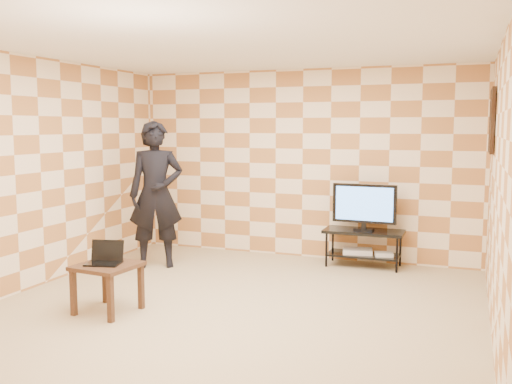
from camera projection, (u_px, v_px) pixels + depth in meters
floor at (236, 306)px, 6.02m from camera, size 5.00×5.00×0.00m
wall_back at (302, 164)px, 8.19m from camera, size 5.00×0.02×2.70m
wall_front at (81, 213)px, 3.55m from camera, size 5.00×0.02×2.70m
wall_left at (41, 172)px, 6.75m from camera, size 0.02×5.00×2.70m
wall_right at (498, 188)px, 5.00m from camera, size 0.02×5.00×2.70m
ceiling at (235, 45)px, 5.72m from camera, size 5.00×5.00×0.02m
wall_art at (492, 121)px, 6.38m from camera, size 0.04×0.72×0.72m
tv_stand at (364, 240)px, 7.69m from camera, size 1.06×0.48×0.50m
tv at (364, 205)px, 7.63m from camera, size 0.86×0.17×0.62m
dvd_player at (358, 251)px, 7.73m from camera, size 0.43×0.34×0.06m
game_console at (384, 254)px, 7.57m from camera, size 0.27×0.22×0.05m
side_table at (107, 273)px, 5.79m from camera, size 0.62×0.62×0.50m
laptop at (105, 258)px, 5.80m from camera, size 0.39×0.34×0.23m
person at (156, 194)px, 7.64m from camera, size 0.85×0.75×1.96m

